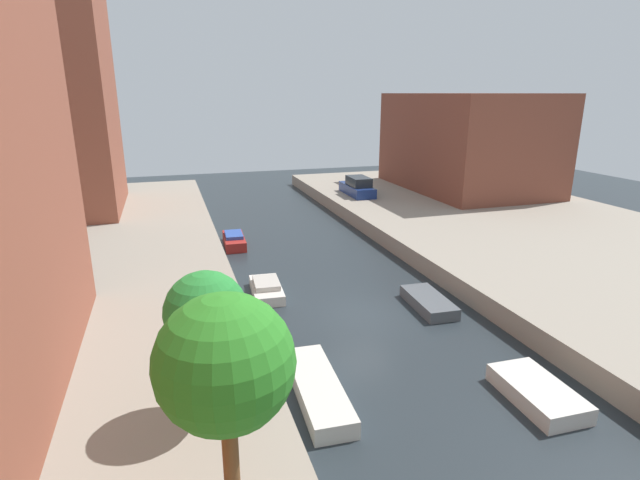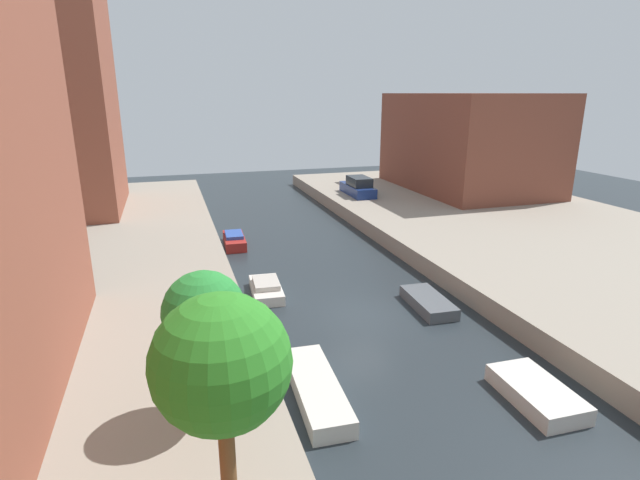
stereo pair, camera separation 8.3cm
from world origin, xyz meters
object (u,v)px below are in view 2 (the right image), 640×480
at_px(moored_boat_left_4, 234,240).
at_px(moored_boat_left_3, 266,289).
at_px(street_tree_1, 222,365).
at_px(moored_boat_right_3, 428,302).
at_px(moored_boat_left_2, 316,389).
at_px(street_tree_2, 204,313).
at_px(low_block_right, 467,142).
at_px(moored_boat_right_2, 536,393).
at_px(apartment_tower_far, 24,29).
at_px(parked_car, 358,187).

bearing_deg(moored_boat_left_4, moored_boat_left_3, -87.43).
relative_size(street_tree_1, moored_boat_right_3, 1.58).
xyz_separation_m(street_tree_1, moored_boat_right_3, (10.16, 10.65, -4.72)).
distance_m(street_tree_1, moored_boat_left_2, 8.06).
height_order(moored_boat_left_2, moored_boat_left_4, moored_boat_left_4).
distance_m(street_tree_2, moored_boat_right_3, 12.46).
bearing_deg(street_tree_2, moored_boat_left_4, 80.46).
height_order(street_tree_2, moored_boat_left_3, street_tree_2).
distance_m(low_block_right, moored_boat_right_2, 31.77).
xyz_separation_m(apartment_tower_far, moored_boat_left_2, (12.34, -26.62, -13.12)).
bearing_deg(street_tree_2, moored_boat_right_3, 31.37).
bearing_deg(low_block_right, moored_boat_left_2, -130.60).
height_order(apartment_tower_far, moored_boat_right_2, apartment_tower_far).
height_order(street_tree_2, moored_boat_left_2, street_tree_2).
relative_size(apartment_tower_far, street_tree_1, 4.74).
height_order(apartment_tower_far, parked_car, apartment_tower_far).
bearing_deg(apartment_tower_far, low_block_right, -2.28).
relative_size(moored_boat_left_2, moored_boat_left_3, 1.43).
bearing_deg(parked_car, street_tree_2, -119.06).
bearing_deg(apartment_tower_far, parked_car, -3.06).
xyz_separation_m(moored_boat_left_3, moored_boat_right_3, (6.71, -3.66, -0.05)).
relative_size(moored_boat_left_3, moored_boat_right_2, 1.04).
distance_m(parked_car, moored_boat_left_2, 27.82).
bearing_deg(parked_car, moored_boat_right_3, -102.68).
bearing_deg(apartment_tower_far, moored_boat_right_2, -56.79).
bearing_deg(street_tree_1, parked_car, 64.56).
relative_size(moored_boat_left_2, moored_boat_right_2, 1.48).
xyz_separation_m(low_block_right, street_tree_2, (-25.01, -26.43, -1.21)).
relative_size(street_tree_2, moored_boat_left_4, 1.20).
distance_m(apartment_tower_far, moored_boat_left_3, 25.45).
distance_m(street_tree_1, moored_boat_left_3, 15.45).
xyz_separation_m(low_block_right, street_tree_1, (-25.01, -30.89, -0.17)).
bearing_deg(low_block_right, moored_boat_right_3, -126.26).
xyz_separation_m(apartment_tower_far, street_tree_2, (8.99, -27.78, -9.46)).
bearing_deg(moored_boat_left_4, low_block_right, 20.39).
xyz_separation_m(low_block_right, moored_boat_right_2, (-15.10, -27.52, -4.87)).
bearing_deg(moored_boat_left_3, parked_car, 55.89).
xyz_separation_m(moored_boat_right_2, moored_boat_right_3, (0.25, 7.29, -0.02)).
relative_size(street_tree_2, moored_boat_right_2, 1.30).
distance_m(street_tree_1, moored_boat_right_2, 11.47).
bearing_deg(moored_boat_left_3, street_tree_2, -109.29).
height_order(moored_boat_left_2, moored_boat_right_2, moored_boat_left_2).
xyz_separation_m(street_tree_2, moored_boat_left_4, (3.07, 18.28, -3.59)).
relative_size(parked_car, moored_boat_left_3, 1.45).
bearing_deg(apartment_tower_far, moored_boat_right_3, -48.42).
relative_size(street_tree_1, moored_boat_left_3, 1.62).
height_order(apartment_tower_far, street_tree_1, apartment_tower_far).
xyz_separation_m(street_tree_1, moored_boat_left_3, (3.45, 14.31, -4.68)).
height_order(moored_boat_left_3, moored_boat_right_3, moored_boat_left_3).
bearing_deg(street_tree_1, low_block_right, 51.00).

